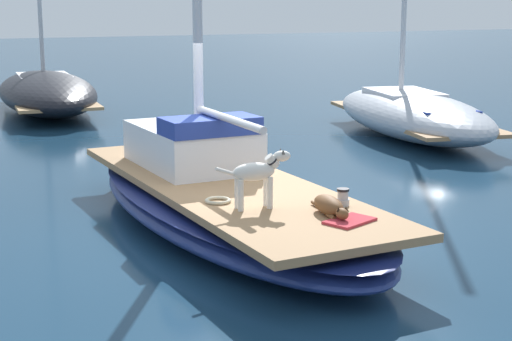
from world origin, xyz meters
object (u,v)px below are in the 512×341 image
Objects in this scene: deck_winch at (343,198)px; moored_boat_far_astern at (47,91)px; sailboat_main at (226,205)px; deck_towel at (350,221)px; moored_boat_starboard_side at (412,113)px; coiled_rope at (218,201)px; dog_white at (257,174)px; dog_brown at (330,206)px.

moored_boat_far_astern is (-0.85, 14.81, -0.18)m from deck_winch.
sailboat_main is 2.54m from deck_towel.
deck_winch is 0.03× the size of moored_boat_starboard_side.
moored_boat_starboard_side is at bearing 40.42° from coiled_rope.
dog_white is at bearing -54.28° from coiled_rope.
deck_winch reaches higher than deck_towel.
moored_boat_starboard_side is (6.05, 7.05, -0.21)m from deck_winch.
moored_boat_far_astern is (-0.48, 15.13, -0.19)m from dog_brown.
dog_brown is 0.12× the size of moored_boat_starboard_side.
deck_winch reaches higher than coiled_rope.
dog_white is 1.27m from deck_towel.
deck_winch is 9.29m from moored_boat_starboard_side.
dog_brown is at bearing -78.55° from sailboat_main.
dog_brown reaches higher than deck_winch.
moored_boat_far_astern is at bearing 91.83° from dog_brown.
deck_towel is (0.68, -1.00, -0.41)m from dog_white.
deck_winch is at bearing -66.15° from sailboat_main.
moored_boat_far_astern is (-0.54, 15.49, -0.09)m from deck_towel.
coiled_rope is at bearing 130.96° from dog_brown.
moored_boat_far_astern is (0.47, 14.04, -0.10)m from coiled_rope.
deck_towel is 0.07× the size of moored_boat_far_astern.
dog_white reaches higher than deck_towel.
deck_towel is 15.50m from moored_boat_far_astern.
sailboat_main is at bearing 82.34° from dog_white.
moored_boat_far_astern reaches higher than sailboat_main.
dog_white is 0.12× the size of moored_boat_far_astern.
dog_brown is 0.12× the size of moored_boat_far_astern.
dog_white is 1.09m from deck_winch.
sailboat_main is 7.81× the size of dog_white.
deck_towel is at bearing -55.83° from dog_white.
deck_winch is 0.65× the size of coiled_rope.
moored_boat_far_astern is at bearing 131.60° from moored_boat_starboard_side.
deck_winch is 1.53m from coiled_rope.
moored_boat_far_astern reaches higher than moored_boat_starboard_side.
moored_boat_starboard_side is at bearing 49.35° from deck_winch.
moored_boat_far_astern reaches higher than deck_towel.
coiled_rope is 0.58× the size of deck_towel.
dog_white is at bearing 124.17° from deck_towel.
moored_boat_far_astern reaches higher than dog_white.
dog_brown is at bearing -131.05° from moored_boat_starboard_side.
coiled_rope is (-1.31, 0.77, -0.08)m from deck_winch.
dog_white reaches higher than dog_brown.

